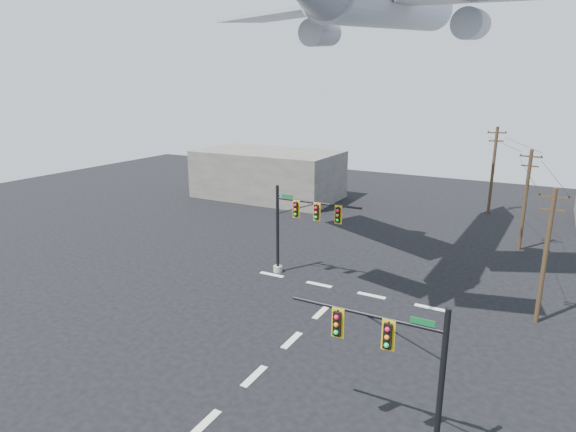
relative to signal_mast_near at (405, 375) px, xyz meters
The scene contains 10 objects.
ground 8.74m from the signal_mast_near, 168.22° to the left, with size 120.00×120.00×0.00m, color black.
lane_markings 11.06m from the signal_mast_near, 138.36° to the left, with size 14.00×21.20×0.01m.
signal_mast_near is the anchor object (origin of this frame).
signal_mast_far 18.70m from the signal_mast_near, 130.07° to the left, with size 7.02×0.76×6.90m.
utility_pole_a 15.37m from the signal_mast_near, 73.63° to the left, with size 1.69×0.28×8.42m.
utility_pole_b 29.25m from the signal_mast_near, 85.14° to the left, with size 1.79×0.42×8.89m.
utility_pole_c 41.38m from the signal_mast_near, 92.05° to the left, with size 1.93×0.77×9.76m.
power_lines 28.64m from the signal_mast_near, 85.86° to the left, with size 7.47×26.62×0.64m.
airliner 26.01m from the signal_mast_near, 110.34° to the left, with size 30.32×31.78×8.36m.
building_left 46.01m from the signal_mast_near, 127.23° to the left, with size 18.00×10.00×6.00m, color slate.
Camera 1 is at (11.55, -17.75, 14.04)m, focal length 30.00 mm.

